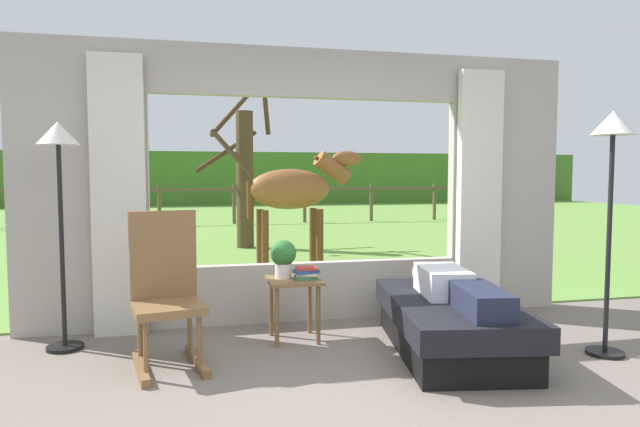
# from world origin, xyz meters

# --- Properties ---
(ground_plane) EXTENTS (12.00, 12.00, 0.00)m
(ground_plane) POSITION_xyz_m (0.00, 0.00, 0.00)
(ground_plane) COLOR #70665B
(back_wall_with_window) EXTENTS (5.20, 0.12, 2.55)m
(back_wall_with_window) POSITION_xyz_m (0.00, 2.26, 1.25)
(back_wall_with_window) COLOR #ADA599
(back_wall_with_window) RESTS_ON ground_plane
(curtain_panel_left) EXTENTS (0.44, 0.10, 2.40)m
(curtain_panel_left) POSITION_xyz_m (-1.69, 2.12, 1.20)
(curtain_panel_left) COLOR silver
(curtain_panel_left) RESTS_ON ground_plane
(curtain_panel_right) EXTENTS (0.44, 0.10, 2.40)m
(curtain_panel_right) POSITION_xyz_m (1.69, 2.12, 1.20)
(curtain_panel_right) COLOR silver
(curtain_panel_right) RESTS_ON ground_plane
(outdoor_pasture_lawn) EXTENTS (36.00, 21.68, 0.02)m
(outdoor_pasture_lawn) POSITION_xyz_m (0.00, 13.16, 0.01)
(outdoor_pasture_lawn) COLOR olive
(outdoor_pasture_lawn) RESTS_ON ground_plane
(distant_hill_ridge) EXTENTS (36.00, 2.00, 2.40)m
(distant_hill_ridge) POSITION_xyz_m (0.00, 23.00, 1.20)
(distant_hill_ridge) COLOR #437227
(distant_hill_ridge) RESTS_ON ground_plane
(recliner_sofa) EXTENTS (1.17, 1.82, 0.42)m
(recliner_sofa) POSITION_xyz_m (0.88, 1.06, 0.22)
(recliner_sofa) COLOR black
(recliner_sofa) RESTS_ON ground_plane
(reclining_person) EXTENTS (0.43, 1.43, 0.22)m
(reclining_person) POSITION_xyz_m (0.88, 1.02, 0.52)
(reclining_person) COLOR silver
(reclining_person) RESTS_ON recliner_sofa
(rocking_chair) EXTENTS (0.58, 0.76, 1.12)m
(rocking_chair) POSITION_xyz_m (-1.27, 1.27, 0.55)
(rocking_chair) COLOR brown
(rocking_chair) RESTS_ON ground_plane
(side_table) EXTENTS (0.44, 0.44, 0.52)m
(side_table) POSITION_xyz_m (-0.26, 1.64, 0.43)
(side_table) COLOR brown
(side_table) RESTS_ON ground_plane
(potted_plant) EXTENTS (0.22, 0.22, 0.32)m
(potted_plant) POSITION_xyz_m (-0.34, 1.70, 0.70)
(potted_plant) COLOR silver
(potted_plant) RESTS_ON side_table
(book_stack) EXTENTS (0.21, 0.16, 0.10)m
(book_stack) POSITION_xyz_m (-0.17, 1.58, 0.57)
(book_stack) COLOR #337247
(book_stack) RESTS_ON side_table
(floor_lamp_left) EXTENTS (0.32, 0.32, 1.80)m
(floor_lamp_left) POSITION_xyz_m (-2.08, 1.80, 1.45)
(floor_lamp_left) COLOR black
(floor_lamp_left) RESTS_ON ground_plane
(floor_lamp_right) EXTENTS (0.32, 0.32, 1.86)m
(floor_lamp_right) POSITION_xyz_m (2.01, 0.73, 1.51)
(floor_lamp_right) COLOR black
(floor_lamp_right) RESTS_ON ground_plane
(horse) EXTENTS (1.82, 0.70, 1.73)m
(horse) POSITION_xyz_m (0.41, 5.26, 1.16)
(horse) COLOR brown
(horse) RESTS_ON outdoor_pasture_lawn
(pasture_tree) EXTENTS (1.45, 1.53, 3.09)m
(pasture_tree) POSITION_xyz_m (-0.16, 7.49, 1.41)
(pasture_tree) COLOR #4C3823
(pasture_tree) RESTS_ON outdoor_pasture_lawn
(pasture_fence_line) EXTENTS (16.10, 0.10, 1.10)m
(pasture_fence_line) POSITION_xyz_m (0.00, 12.56, 0.74)
(pasture_fence_line) COLOR brown
(pasture_fence_line) RESTS_ON outdoor_pasture_lawn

